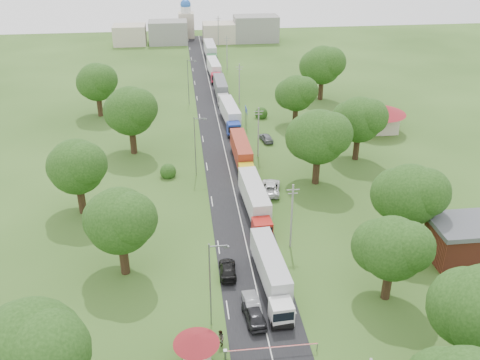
{
  "coord_description": "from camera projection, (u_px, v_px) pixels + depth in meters",
  "views": [
    {
      "loc": [
        -7.54,
        -62.73,
        38.75
      ],
      "look_at": [
        0.65,
        6.61,
        3.0
      ],
      "focal_mm": 40.0,
      "sensor_mm": 36.0,
      "label": 1
    }
  ],
  "objects": [
    {
      "name": "guard_booth",
      "position": [
        196.0,
        345.0,
        50.06
      ],
      "size": [
        4.4,
        4.4,
        3.45
      ],
      "color": "beige",
      "rests_on": "ground"
    },
    {
      "name": "ground",
      "position": [
        241.0,
        221.0,
        73.9
      ],
      "size": [
        260.0,
        260.0,
        0.0
      ],
      "primitive_type": "plane",
      "color": "#2A4617",
      "rests_on": "ground"
    },
    {
      "name": "car_lane_rear",
      "position": [
        228.0,
        270.0,
        62.86
      ],
      "size": [
        2.18,
        4.92,
        1.4
      ],
      "primitive_type": "imported",
      "rotation": [
        0.0,
        0.0,
        3.1
      ],
      "color": "black",
      "rests_on": "ground"
    },
    {
      "name": "truck_5",
      "position": [
        214.0,
        69.0,
        135.52
      ],
      "size": [
        2.99,
        14.13,
        3.9
      ],
      "color": "red",
      "rests_on": "ground"
    },
    {
      "name": "truck_6",
      "position": [
        210.0,
        51.0,
        151.49
      ],
      "size": [
        2.94,
        15.58,
        4.31
      ],
      "color": "#246031",
      "rests_on": "ground"
    },
    {
      "name": "pole_3",
      "position": [
        239.0,
        83.0,
        115.65
      ],
      "size": [
        1.6,
        0.24,
        9.0
      ],
      "color": "gray",
      "rests_on": "ground"
    },
    {
      "name": "truck_0",
      "position": [
        272.0,
        272.0,
        60.16
      ],
      "size": [
        3.08,
        14.08,
        3.89
      ],
      "color": "silver",
      "rests_on": "ground"
    },
    {
      "name": "tree_4",
      "position": [
        318.0,
        136.0,
        80.66
      ],
      "size": [
        9.6,
        9.6,
        12.05
      ],
      "color": "#382616",
      "rests_on": "ground"
    },
    {
      "name": "house_brick",
      "position": [
        465.0,
        241.0,
        64.79
      ],
      "size": [
        8.6,
        6.6,
        5.2
      ],
      "color": "maroon",
      "rests_on": "ground"
    },
    {
      "name": "truck_1",
      "position": [
        255.0,
        201.0,
        74.5
      ],
      "size": [
        3.12,
        14.93,
        4.13
      ],
      "color": "#A21712",
      "rests_on": "ground"
    },
    {
      "name": "tree_10",
      "position": [
        120.0,
        220.0,
        60.34
      ],
      "size": [
        8.8,
        8.8,
        11.07
      ],
      "color": "#382616",
      "rests_on": "ground"
    },
    {
      "name": "car_lane_front",
      "position": [
        254.0,
        315.0,
        55.73
      ],
      "size": [
        2.44,
        5.05,
        1.66
      ],
      "primitive_type": "imported",
      "rotation": [
        0.0,
        0.0,
        3.24
      ],
      "color": "black",
      "rests_on": "ground"
    },
    {
      "name": "truck_4",
      "position": [
        221.0,
        89.0,
        120.82
      ],
      "size": [
        2.46,
        13.98,
        3.87
      ],
      "color": "#B9B9B9",
      "rests_on": "ground"
    },
    {
      "name": "car_lane_mid",
      "position": [
        252.0,
        303.0,
        57.55
      ],
      "size": [
        1.8,
        4.48,
        1.45
      ],
      "primitive_type": "imported",
      "rotation": [
        0.0,
        0.0,
        3.2
      ],
      "color": "gray",
      "rests_on": "ground"
    },
    {
      "name": "road",
      "position": [
        227.0,
        160.0,
        91.58
      ],
      "size": [
        8.0,
        200.0,
        0.04
      ],
      "primitive_type": "cube",
      "color": "black",
      "rests_on": "ground"
    },
    {
      "name": "pole_5",
      "position": [
        218.0,
        31.0,
        165.15
      ],
      "size": [
        1.6,
        0.24,
        9.0
      ],
      "color": "gray",
      "rests_on": "ground"
    },
    {
      "name": "tree_11",
      "position": [
        77.0,
        166.0,
        72.86
      ],
      "size": [
        8.8,
        8.8,
        11.07
      ],
      "color": "#382616",
      "rests_on": "ground"
    },
    {
      "name": "tree_2",
      "position": [
        392.0,
        247.0,
        56.56
      ],
      "size": [
        8.0,
        8.0,
        10.1
      ],
      "color": "#382616",
      "rests_on": "ground"
    },
    {
      "name": "pole_4",
      "position": [
        227.0,
        52.0,
        140.4
      ],
      "size": [
        1.6,
        0.24,
        9.0
      ],
      "color": "gray",
      "rests_on": "ground"
    },
    {
      "name": "pole_1",
      "position": [
        292.0,
        215.0,
        66.15
      ],
      "size": [
        1.6,
        0.24,
        9.0
      ],
      "color": "gray",
      "rests_on": "ground"
    },
    {
      "name": "car_verge_far",
      "position": [
        266.0,
        138.0,
        98.69
      ],
      "size": [
        2.4,
        4.52,
        1.46
      ],
      "primitive_type": "imported",
      "rotation": [
        0.0,
        0.0,
        3.3
      ],
      "color": "slate",
      "rests_on": "ground"
    },
    {
      "name": "lamp_2",
      "position": [
        189.0,
        80.0,
        115.01
      ],
      "size": [
        2.03,
        0.22,
        10.0
      ],
      "color": "slate",
      "rests_on": "ground"
    },
    {
      "name": "info_sign",
      "position": [
        246.0,
        113.0,
        104.01
      ],
      "size": [
        0.12,
        3.1,
        4.1
      ],
      "color": "slate",
      "rests_on": "ground"
    },
    {
      "name": "tree_7",
      "position": [
        322.0,
        65.0,
        117.17
      ],
      "size": [
        9.6,
        9.6,
        12.05
      ],
      "color": "#382616",
      "rests_on": "ground"
    },
    {
      "name": "tree_5",
      "position": [
        359.0,
        119.0,
        88.95
      ],
      "size": [
        8.8,
        8.8,
        11.07
      ],
      "color": "#382616",
      "rests_on": "ground"
    },
    {
      "name": "house_cream",
      "position": [
        378.0,
        113.0,
        101.89
      ],
      "size": [
        10.08,
        10.08,
        5.8
      ],
      "color": "beige",
      "rests_on": "ground"
    },
    {
      "name": "pedestrian_booth",
      "position": [
        220.0,
        339.0,
        52.54
      ],
      "size": [
        0.81,
        0.98,
        1.81
      ],
      "primitive_type": "imported",
      "rotation": [
        0.0,
        0.0,
        -1.42
      ],
      "color": "gray",
      "rests_on": "ground"
    },
    {
      "name": "car_verge_near",
      "position": [
        271.0,
        187.0,
        81.04
      ],
      "size": [
        3.87,
        6.35,
        1.65
      ],
      "primitive_type": "imported",
      "rotation": [
        0.0,
        0.0,
        2.94
      ],
      "color": "silver",
      "rests_on": "ground"
    },
    {
      "name": "pole_2",
      "position": [
        258.0,
        131.0,
        90.9
      ],
      "size": [
        1.6,
        0.24,
        9.0
      ],
      "color": "gray",
      "rests_on": "ground"
    },
    {
      "name": "lamp_1",
      "position": [
        196.0,
        144.0,
        84.07
      ],
      "size": [
        2.03,
        0.22,
        10.0
      ],
      "color": "slate",
      "rests_on": "ground"
    },
    {
      "name": "church",
      "position": [
        186.0,
        21.0,
        175.33
      ],
      "size": [
        5.0,
        5.0,
        12.3
      ],
      "color": "beige",
      "rests_on": "ground"
    },
    {
      "name": "tree_6",
      "position": [
        296.0,
        93.0,
        103.52
      ],
      "size": [
        8.0,
        8.0,
        10.1
      ],
      "color": "#382616",
      "rests_on": "ground"
    },
    {
      "name": "tree_12",
      "position": [
        130.0,
        111.0,
        90.9
      ],
      "size": [
        9.6,
        9.6,
        12.05
      ],
      "color": "#382616",
      "rests_on": "ground"
    },
    {
      "name": "distant_town",
      "position": [
        202.0,
        31.0,
        169.62
      ],
      "size": [
        52.0,
        8.0,
        8.0
      ],
      "color": "gray",
      "rests_on": "ground"
    },
    {
      "name": "lamp_0",
      "position": [
        212.0,
        281.0,
        53.13
      ],
      "size": [
        2.03,
        0.22,
        10.0
      ],
      "color": "slate",
      "rests_on": "ground"
    },
    {
      "name": "truck_3",
      "position": [
        230.0,
        115.0,
        105.59
      ],
      "size": [
        3.29,
        14.54,
        4.01
      ],
      "color": "navy",
      "rests_on": "ground"
    },
    {
      "name": "tree_9",
      "position": [
        33.0,
        349.0,
        41.86
      ],
      "size": [
        9.6,
        9.6,
        12.05
      ],
      "color": "#382616",
      "rests_on": "ground"
    },
    {
      "name": "boom_barrier",
      "position": [
        258.0,
        350.0,
        51.25
      ],
      "size": [
        9.22,
        0.35,
        1.18
      ],
      "color": "slate",
      "rests_on": "ground"
    },
    {
      "name": "tree_3",
      "position": [
        410.0,
        194.0,
        65.76
      ],
      "size": [
        8.8,
        8.8,
        11.07
      ],
      "color": "#382616",
      "rests_on": "ground"
    },
    {
      "name": "tree_13",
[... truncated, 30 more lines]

